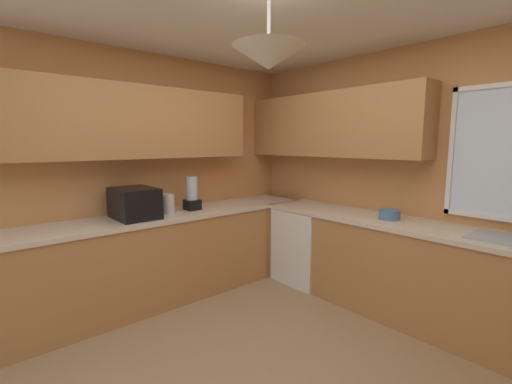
% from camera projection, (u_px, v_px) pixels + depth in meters
% --- Properties ---
extents(ground_plane, '(8.61, 8.61, 0.00)m').
position_uv_depth(ground_plane, '(267.00, 380.00, 2.37)').
color(ground_plane, '#997A56').
extents(room_shell, '(4.03, 3.90, 2.59)m').
position_uv_depth(room_shell, '(283.00, 126.00, 2.74)').
color(room_shell, '#C6844C').
rests_on(room_shell, ground_plane).
extents(counter_run_left, '(0.65, 3.51, 0.89)m').
position_uv_depth(counter_run_left, '(157.00, 258.00, 3.54)').
color(counter_run_left, '#AD7542').
rests_on(counter_run_left, ground_plane).
extents(counter_run_back, '(3.12, 0.65, 0.89)m').
position_uv_depth(counter_run_back, '(410.00, 271.00, 3.18)').
color(counter_run_back, '#AD7542').
rests_on(counter_run_back, ground_plane).
extents(dishwasher, '(0.60, 0.60, 0.84)m').
position_uv_depth(dishwasher, '(307.00, 245.00, 4.05)').
color(dishwasher, white).
rests_on(dishwasher, ground_plane).
extents(microwave, '(0.48, 0.36, 0.29)m').
position_uv_depth(microwave, '(134.00, 203.00, 3.32)').
color(microwave, black).
rests_on(microwave, counter_run_left).
extents(kettle, '(0.13, 0.13, 0.20)m').
position_uv_depth(kettle, '(168.00, 204.00, 3.53)').
color(kettle, '#B7B7BC').
rests_on(kettle, counter_run_left).
extents(bowl, '(0.19, 0.19, 0.09)m').
position_uv_depth(bowl, '(389.00, 215.00, 3.27)').
color(bowl, '#4C7099').
rests_on(bowl, counter_run_back).
extents(blender_appliance, '(0.15, 0.15, 0.36)m').
position_uv_depth(blender_appliance, '(192.00, 195.00, 3.73)').
color(blender_appliance, black).
rests_on(blender_appliance, counter_run_left).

